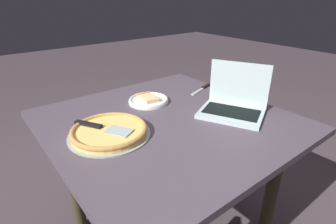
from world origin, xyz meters
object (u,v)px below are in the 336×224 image
at_px(laptop, 234,103).
at_px(table_knife, 203,88).
at_px(dining_table, 168,140).
at_px(pizza_plate, 148,100).
at_px(pizza_tray, 109,131).

xyz_separation_m(laptop, table_knife, (0.13, 0.33, -0.04)).
relative_size(dining_table, pizza_plate, 4.95).
bearing_deg(dining_table, pizza_tray, 173.79).
bearing_deg(laptop, pizza_plate, 125.25).
height_order(laptop, table_knife, laptop).
xyz_separation_m(dining_table, pizza_plate, (0.04, 0.23, 0.13)).
xyz_separation_m(pizza_tray, table_knife, (0.71, 0.17, -0.01)).
height_order(dining_table, pizza_plate, pizza_plate).
height_order(dining_table, table_knife, table_knife).
bearing_deg(pizza_plate, laptop, -54.75).
xyz_separation_m(pizza_plate, table_knife, (0.38, -0.03, -0.01)).
height_order(laptop, pizza_tray, laptop).
bearing_deg(dining_table, laptop, -24.52).
bearing_deg(pizza_tray, table_knife, 13.19).
xyz_separation_m(dining_table, table_knife, (0.43, 0.20, 0.12)).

